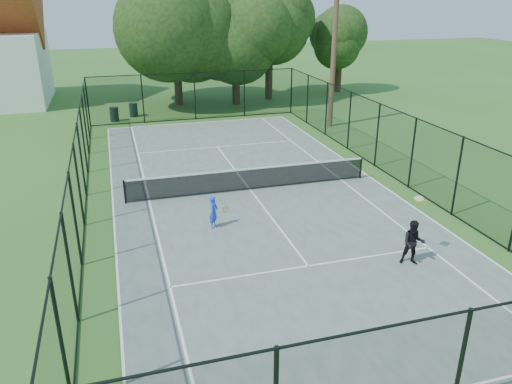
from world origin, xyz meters
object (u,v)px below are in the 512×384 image
object	(u,v)px
player_blue	(214,212)
trash_bin_left	(114,114)
trash_bin_right	(133,110)
tennis_net	(250,178)
utility_pole	(334,57)
player_black	(413,243)

from	to	relation	value
player_blue	trash_bin_left	bearing A→B (deg)	99.69
trash_bin_right	player_blue	bearing A→B (deg)	-84.75
tennis_net	trash_bin_left	distance (m)	14.85
trash_bin_left	player_blue	bearing A→B (deg)	-80.31
tennis_net	trash_bin_left	xyz separation A→B (m)	(-5.04, 13.97, -0.13)
utility_pole	player_blue	bearing A→B (deg)	-129.05
player_blue	player_black	world-z (taller)	player_black
utility_pole	player_black	world-z (taller)	utility_pole
tennis_net	utility_pole	xyz separation A→B (m)	(7.58, 9.00, 3.52)
player_blue	trash_bin_right	bearing A→B (deg)	95.25
player_blue	utility_pole	bearing A→B (deg)	50.95
trash_bin_left	player_black	bearing A→B (deg)	-69.11
utility_pole	player_blue	xyz separation A→B (m)	(-9.72, -11.99, -3.46)
trash_bin_right	player_blue	size ratio (longest dim) A/B	0.76
trash_bin_left	player_black	world-z (taller)	player_black
trash_bin_right	player_black	bearing A→B (deg)	-72.86
tennis_net	trash_bin_right	bearing A→B (deg)	104.24
tennis_net	player_blue	distance (m)	3.68
trash_bin_left	player_blue	world-z (taller)	player_blue
trash_bin_right	player_black	world-z (taller)	player_black
trash_bin_right	player_black	xyz separation A→B (m)	(6.80, -22.05, 0.32)
tennis_net	utility_pole	size ratio (longest dim) A/B	1.25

